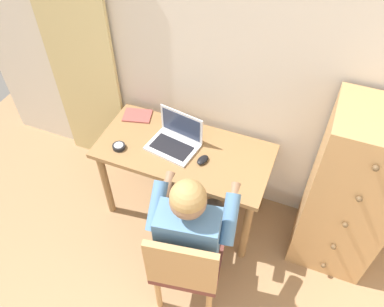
% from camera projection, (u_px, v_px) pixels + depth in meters
% --- Properties ---
extents(wall_back, '(4.80, 0.05, 2.50)m').
position_uv_depth(wall_back, '(273.00, 72.00, 2.44)').
color(wall_back, beige).
rests_on(wall_back, ground_plane).
extents(curtain_panel, '(0.60, 0.03, 2.18)m').
position_uv_depth(curtain_panel, '(79.00, 53.00, 2.88)').
color(curtain_panel, '#CCB77A').
rests_on(curtain_panel, ground_plane).
extents(desk, '(1.24, 0.59, 0.71)m').
position_uv_depth(desk, '(184.00, 160.00, 2.80)').
color(desk, olive).
rests_on(desk, ground_plane).
extents(dresser, '(0.52, 0.50, 1.33)m').
position_uv_depth(dresser, '(350.00, 194.00, 2.51)').
color(dresser, tan).
rests_on(dresser, ground_plane).
extents(chair, '(0.48, 0.46, 0.87)m').
position_uv_depth(chair, '(186.00, 265.00, 2.37)').
color(chair, brown).
rests_on(chair, ground_plane).
extents(person_seated, '(0.59, 0.63, 1.19)m').
position_uv_depth(person_seated, '(192.00, 224.00, 2.36)').
color(person_seated, '#4C4C4C').
rests_on(person_seated, ground_plane).
extents(laptop, '(0.38, 0.30, 0.24)m').
position_uv_depth(laptop, '(176.00, 139.00, 2.72)').
color(laptop, silver).
rests_on(laptop, desk).
extents(computer_mouse, '(0.09, 0.11, 0.03)m').
position_uv_depth(computer_mouse, '(203.00, 160.00, 2.63)').
color(computer_mouse, black).
rests_on(computer_mouse, desk).
extents(desk_clock, '(0.09, 0.09, 0.03)m').
position_uv_depth(desk_clock, '(119.00, 147.00, 2.72)').
color(desk_clock, black).
rests_on(desk_clock, desk).
extents(notebook_pad, '(0.24, 0.20, 0.01)m').
position_uv_depth(notebook_pad, '(137.00, 116.00, 2.96)').
color(notebook_pad, '#994742').
rests_on(notebook_pad, desk).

